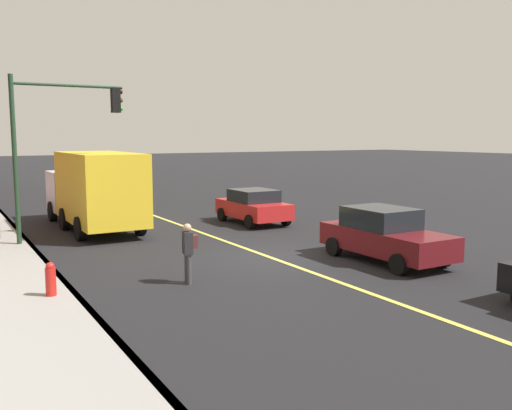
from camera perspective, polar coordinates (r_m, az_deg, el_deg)
ground at (r=17.54m, az=1.36°, el=-5.43°), size 200.00×200.00×0.00m
curb_edge at (r=15.27m, az=-19.49°, el=-7.48°), size 80.00×0.16×0.15m
lane_stripe_center at (r=17.54m, az=1.36°, el=-5.41°), size 80.00×0.16×0.01m
car_maroon at (r=17.32m, az=13.20°, el=-3.02°), size 4.35×1.97×1.64m
car_red at (r=24.13m, az=-0.29°, el=-0.09°), size 3.83×2.00×1.50m
truck_yellow at (r=23.42m, az=-16.41°, el=1.62°), size 7.91×2.55×3.18m
pedestrian_with_backpack at (r=14.40m, az=-7.02°, el=-4.55°), size 0.41×0.42×1.58m
traffic_light_mast at (r=20.47m, az=-19.91°, el=7.27°), size 0.28×3.85×5.87m
fire_hydrant at (r=13.69m, az=-20.53°, el=-7.52°), size 0.24×0.24×0.94m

